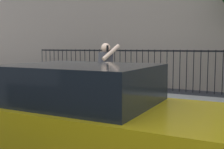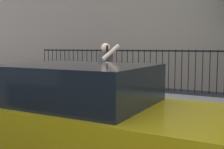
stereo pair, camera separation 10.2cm
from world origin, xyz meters
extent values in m
plane|color=#333338|center=(0.00, 0.00, 0.00)|extent=(60.00, 60.00, 0.00)
cube|color=#B2ADA3|center=(0.00, 2.20, 0.07)|extent=(28.00, 4.40, 0.15)
cube|color=black|center=(0.00, 5.90, 1.55)|extent=(12.00, 0.04, 0.06)
cylinder|color=black|center=(-6.00, 5.90, 0.80)|extent=(0.03, 0.03, 1.60)
cylinder|color=black|center=(-5.74, 5.90, 0.80)|extent=(0.03, 0.03, 1.60)
cylinder|color=black|center=(-5.49, 5.90, 0.80)|extent=(0.03, 0.03, 1.60)
cylinder|color=black|center=(-5.23, 5.90, 0.80)|extent=(0.03, 0.03, 1.60)
cylinder|color=black|center=(-4.98, 5.90, 0.80)|extent=(0.03, 0.03, 1.60)
cylinder|color=black|center=(-4.72, 5.90, 0.80)|extent=(0.03, 0.03, 1.60)
cylinder|color=black|center=(-4.47, 5.90, 0.80)|extent=(0.03, 0.03, 1.60)
cylinder|color=black|center=(-4.21, 5.90, 0.80)|extent=(0.03, 0.03, 1.60)
cylinder|color=black|center=(-3.96, 5.90, 0.80)|extent=(0.03, 0.03, 1.60)
cylinder|color=black|center=(-3.70, 5.90, 0.80)|extent=(0.03, 0.03, 1.60)
cylinder|color=black|center=(-3.45, 5.90, 0.80)|extent=(0.03, 0.03, 1.60)
cylinder|color=black|center=(-3.19, 5.90, 0.80)|extent=(0.03, 0.03, 1.60)
cylinder|color=black|center=(-2.94, 5.90, 0.80)|extent=(0.03, 0.03, 1.60)
cylinder|color=black|center=(-2.68, 5.90, 0.80)|extent=(0.03, 0.03, 1.60)
cylinder|color=black|center=(-2.43, 5.90, 0.80)|extent=(0.03, 0.03, 1.60)
cylinder|color=black|center=(-2.17, 5.90, 0.80)|extent=(0.03, 0.03, 1.60)
cylinder|color=black|center=(-1.91, 5.90, 0.80)|extent=(0.03, 0.03, 1.60)
cylinder|color=black|center=(-1.66, 5.90, 0.80)|extent=(0.03, 0.03, 1.60)
cylinder|color=black|center=(-1.40, 5.90, 0.80)|extent=(0.03, 0.03, 1.60)
cylinder|color=black|center=(-1.15, 5.90, 0.80)|extent=(0.03, 0.03, 1.60)
cylinder|color=black|center=(-0.89, 5.90, 0.80)|extent=(0.03, 0.03, 1.60)
cylinder|color=black|center=(-0.64, 5.90, 0.80)|extent=(0.03, 0.03, 1.60)
cylinder|color=black|center=(-0.38, 5.90, 0.80)|extent=(0.03, 0.03, 1.60)
cylinder|color=black|center=(-0.13, 5.90, 0.80)|extent=(0.03, 0.03, 1.60)
cylinder|color=black|center=(0.13, 5.90, 0.80)|extent=(0.03, 0.03, 1.60)
cylinder|color=black|center=(0.38, 5.90, 0.80)|extent=(0.03, 0.03, 1.60)
cylinder|color=black|center=(0.64, 5.90, 0.80)|extent=(0.03, 0.03, 1.60)
cylinder|color=black|center=(0.89, 5.90, 0.80)|extent=(0.03, 0.03, 1.60)
cylinder|color=black|center=(1.15, 5.90, 0.80)|extent=(0.03, 0.03, 1.60)
cylinder|color=black|center=(1.40, 5.90, 0.80)|extent=(0.03, 0.03, 1.60)
cylinder|color=black|center=(1.66, 5.90, 0.80)|extent=(0.03, 0.03, 1.60)
cylinder|color=black|center=(1.91, 5.90, 0.80)|extent=(0.03, 0.03, 1.60)
cylinder|color=black|center=(2.17, 5.90, 0.80)|extent=(0.03, 0.03, 1.60)
cylinder|color=black|center=(2.43, 5.90, 0.80)|extent=(0.03, 0.03, 1.60)
cube|color=yellow|center=(1.64, -1.42, 0.57)|extent=(4.24, 1.89, 0.70)
cube|color=black|center=(1.44, -1.42, 1.17)|extent=(2.03, 1.64, 0.55)
cylinder|color=black|center=(2.97, -0.57, 0.32)|extent=(0.64, 0.23, 0.64)
cylinder|color=black|center=(0.27, -0.63, 0.32)|extent=(0.64, 0.23, 0.64)
cylinder|color=beige|center=(0.58, 0.88, 0.52)|extent=(0.15, 0.15, 0.74)
cylinder|color=beige|center=(0.40, 0.96, 0.52)|extent=(0.15, 0.15, 0.74)
cylinder|color=#3F3F47|center=(0.49, 0.92, 1.23)|extent=(0.45, 0.45, 0.68)
sphere|color=beige|center=(0.49, 0.92, 1.68)|extent=(0.21, 0.21, 0.21)
cylinder|color=beige|center=(0.68, 0.84, 1.58)|extent=(0.28, 0.47, 0.37)
cylinder|color=beige|center=(0.31, 1.00, 1.21)|extent=(0.09, 0.09, 0.52)
cube|color=black|center=(0.60, 0.80, 1.66)|extent=(0.07, 0.04, 0.15)
cube|color=brown|center=(0.26, 1.02, 1.13)|extent=(0.32, 0.26, 0.34)
cube|color=brown|center=(-2.72, 3.67, 0.60)|extent=(1.60, 0.45, 0.05)
cube|color=brown|center=(-2.72, 3.47, 0.88)|extent=(1.60, 0.06, 0.44)
cube|color=#333338|center=(-3.42, 3.67, 0.35)|extent=(0.08, 0.41, 0.40)
cube|color=#333338|center=(-2.02, 3.67, 0.35)|extent=(0.08, 0.41, 0.40)
camera|label=1|loc=(3.65, -4.61, 1.69)|focal=44.65mm
camera|label=2|loc=(3.74, -4.56, 1.69)|focal=44.65mm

